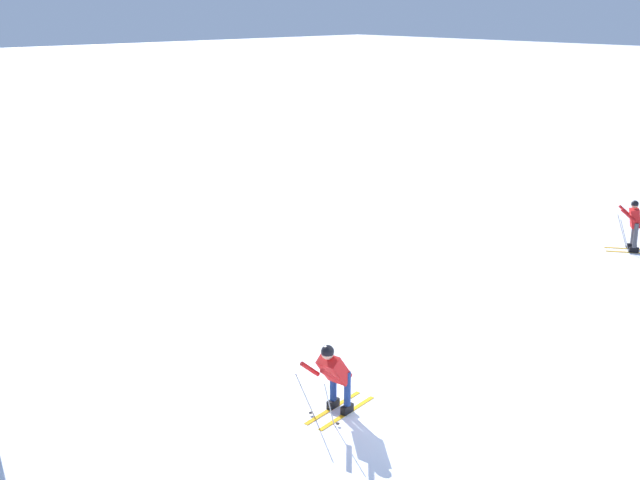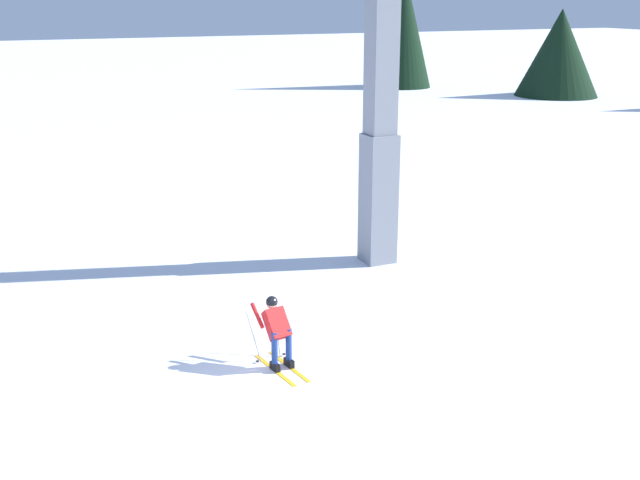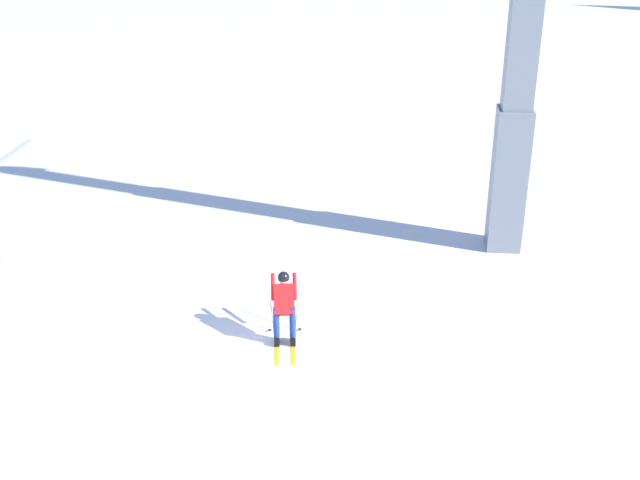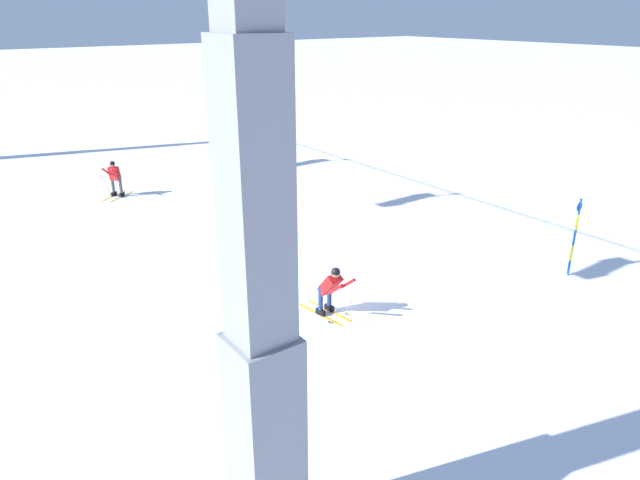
# 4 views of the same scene
# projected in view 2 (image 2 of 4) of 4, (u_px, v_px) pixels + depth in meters

# --- Properties ---
(ground_plane) EXTENTS (260.00, 260.00, 0.00)m
(ground_plane) POSITION_uv_depth(u_px,v_px,m) (242.00, 400.00, 14.99)
(ground_plane) COLOR white
(skier_carving_main) EXTENTS (1.80, 0.81, 1.64)m
(skier_carving_main) POSITION_uv_depth(u_px,v_px,m) (276.00, 327.00, 16.16)
(skier_carving_main) COLOR yellow
(skier_carving_main) RESTS_ON ground_plane
(lift_tower_near) EXTENTS (0.86, 2.85, 11.72)m
(lift_tower_near) POSITION_uv_depth(u_px,v_px,m) (381.00, 94.00, 21.36)
(lift_tower_near) COLOR gray
(lift_tower_near) RESTS_ON ground_plane
(tree_line_ridge) EXTENTS (36.86, 27.25, 9.71)m
(tree_line_ridge) POSITION_uv_depth(u_px,v_px,m) (637.00, 43.00, 55.39)
(tree_line_ridge) COLOR black
(tree_line_ridge) RESTS_ON ground_plane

